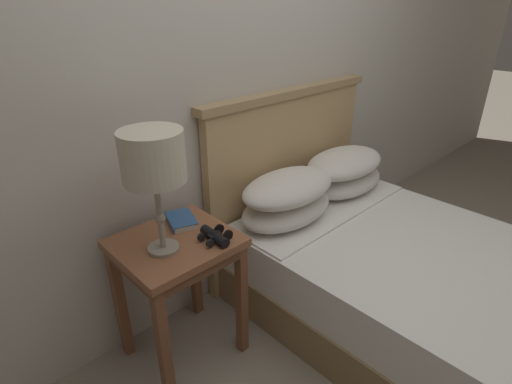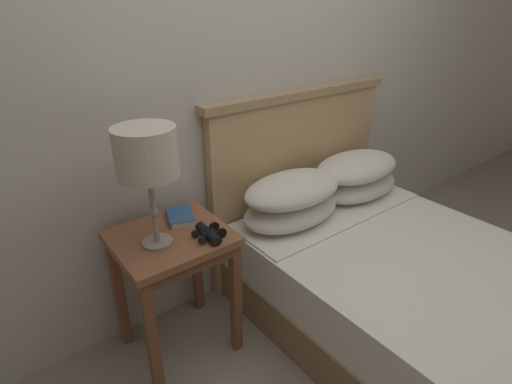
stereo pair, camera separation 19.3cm
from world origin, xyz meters
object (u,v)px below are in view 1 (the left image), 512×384
object	(u,v)px
bed	(407,274)
binoculars_pair	(215,236)
nightstand	(177,260)
book_on_nightstand	(181,220)
table_lamp	(153,160)

from	to	relation	value
bed	binoculars_pair	xyz separation A→B (m)	(-0.86, 0.51, 0.38)
nightstand	binoculars_pair	distance (m)	0.22
nightstand	binoculars_pair	world-z (taller)	binoculars_pair
nightstand	book_on_nightstand	bearing A→B (deg)	45.18
bed	table_lamp	world-z (taller)	table_lamp
bed	book_on_nightstand	bearing A→B (deg)	140.17
bed	binoculars_pair	size ratio (longest dim) A/B	12.58
nightstand	bed	distance (m)	1.19
bed	table_lamp	bearing A→B (deg)	150.34
binoculars_pair	table_lamp	bearing A→B (deg)	154.32
table_lamp	binoculars_pair	size ratio (longest dim) A/B	3.20
table_lamp	book_on_nightstand	bearing A→B (deg)	36.92
bed	nightstand	bearing A→B (deg)	147.23
table_lamp	nightstand	bearing A→B (deg)	22.05
nightstand	table_lamp	world-z (taller)	table_lamp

